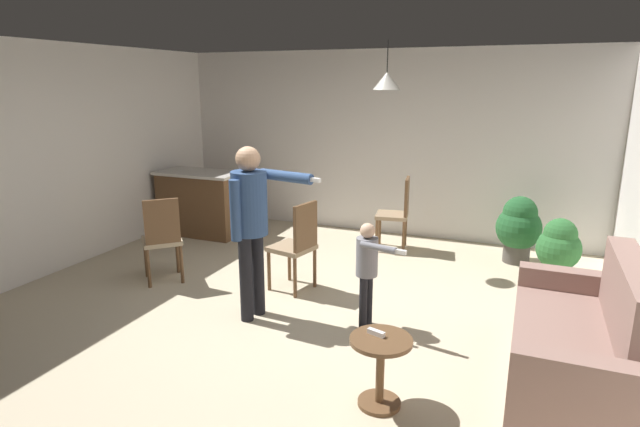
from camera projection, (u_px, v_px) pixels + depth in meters
ground at (291, 314)px, 5.09m from camera, size 7.68×7.68×0.00m
wall_back at (382, 143)px, 7.63m from camera, size 6.40×0.10×2.70m
wall_left at (39, 161)px, 5.93m from camera, size 0.10×6.40×2.70m
couch_floral at (581, 344)px, 3.84m from camera, size 0.86×1.80×1.00m
kitchen_counter at (201, 203)px, 7.70m from camera, size 1.26×0.66×0.95m
side_table_by_couch at (380, 363)px, 3.59m from camera, size 0.44×0.44×0.52m
person_adult at (251, 214)px, 4.78m from camera, size 0.85×0.48×1.67m
person_child at (368, 263)px, 4.69m from camera, size 0.51×0.36×1.01m
dining_chair_by_counter at (162, 237)px, 5.79m from camera, size 0.59×0.59×1.00m
dining_chair_near_wall at (398, 211)px, 6.95m from camera, size 0.48×0.48×1.00m
dining_chair_centre_back at (297, 243)px, 5.56m from camera, size 0.50×0.50×1.00m
potted_plant_corner at (519, 226)px, 6.46m from camera, size 0.56×0.56×0.86m
potted_plant_by_wall at (559, 247)px, 5.83m from camera, size 0.49×0.49×0.75m
spare_remote_on_table at (376, 333)px, 3.58m from camera, size 0.13×0.07×0.04m
ceiling_light_pendant at (387, 81)px, 5.94m from camera, size 0.32×0.32×0.55m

